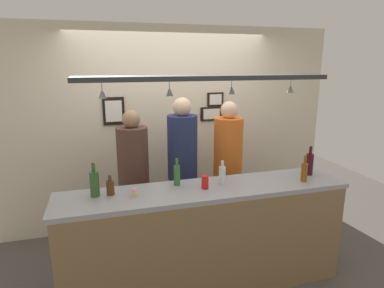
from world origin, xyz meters
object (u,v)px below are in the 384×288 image
(picture_frame_lower_pair, at_px, (211,114))
(picture_frame_caricature, at_px, (114,111))
(person_right_orange_shirt, at_px, (228,158))
(bottle_beer_green_import, at_px, (177,175))
(person_left_brown_shirt, at_px, (133,170))
(drink_can, at_px, (205,182))
(bottle_beer_amber_tall, at_px, (304,171))
(cupcake, at_px, (135,192))
(bottle_champagne_green, at_px, (94,183))
(bottle_soda_clear, at_px, (222,175))
(bottle_wine_dark_red, at_px, (309,164))
(person_middle_navy_shirt, at_px, (183,159))
(bottle_beer_brown_stubby, at_px, (110,187))
(picture_frame_upper_small, at_px, (215,99))

(picture_frame_lower_pair, bearing_deg, picture_frame_caricature, 180.00)
(person_right_orange_shirt, relative_size, bottle_beer_green_import, 6.59)
(person_left_brown_shirt, xyz_separation_m, drink_can, (0.57, -0.80, 0.08))
(bottle_beer_amber_tall, distance_m, drink_can, 0.99)
(bottle_beer_green_import, bearing_deg, picture_frame_caricature, 111.18)
(cupcake, bearing_deg, bottle_champagne_green, 163.26)
(bottle_beer_green_import, bearing_deg, bottle_champagne_green, -175.52)
(bottle_beer_amber_tall, height_order, drink_can, bottle_beer_amber_tall)
(person_left_brown_shirt, xyz_separation_m, bottle_soda_clear, (0.75, -0.74, 0.12))
(picture_frame_lower_pair, bearing_deg, cupcake, -130.11)
(bottle_soda_clear, distance_m, drink_can, 0.20)
(bottle_wine_dark_red, xyz_separation_m, bottle_beer_green_import, (-1.37, 0.09, -0.01))
(bottle_beer_amber_tall, bearing_deg, bottle_champagne_green, 174.67)
(person_middle_navy_shirt, relative_size, picture_frame_lower_pair, 5.91)
(bottle_champagne_green, height_order, bottle_beer_amber_tall, bottle_champagne_green)
(person_middle_navy_shirt, relative_size, bottle_beer_brown_stubby, 9.85)
(person_middle_navy_shirt, relative_size, bottle_beer_amber_tall, 6.82)
(person_middle_navy_shirt, xyz_separation_m, bottle_beer_brown_stubby, (-0.83, -0.72, 0.02))
(person_right_orange_shirt, distance_m, bottle_wine_dark_red, 0.95)
(bottle_soda_clear, relative_size, drink_can, 1.89)
(person_left_brown_shirt, bearing_deg, bottle_beer_brown_stubby, -110.81)
(person_left_brown_shirt, height_order, bottle_champagne_green, person_left_brown_shirt)
(person_left_brown_shirt, xyz_separation_m, person_right_orange_shirt, (1.12, -0.00, 0.04))
(bottle_beer_amber_tall, xyz_separation_m, drink_can, (-0.98, 0.09, -0.04))
(bottle_soda_clear, bearing_deg, bottle_wine_dark_red, 0.45)
(cupcake, xyz_separation_m, picture_frame_lower_pair, (1.19, 1.41, 0.42))
(bottle_champagne_green, distance_m, picture_frame_upper_small, 2.12)
(bottle_wine_dark_red, height_order, bottle_beer_green_import, bottle_wine_dark_red)
(bottle_wine_dark_red, xyz_separation_m, bottle_beer_amber_tall, (-0.16, -0.15, -0.02))
(bottle_wine_dark_red, relative_size, cupcake, 3.85)
(person_right_orange_shirt, xyz_separation_m, drink_can, (-0.55, -0.80, 0.05))
(person_middle_navy_shirt, distance_m, picture_frame_lower_pair, 0.92)
(picture_frame_upper_small, bearing_deg, person_left_brown_shirt, -152.51)
(bottle_wine_dark_red, distance_m, picture_frame_caricature, 2.33)
(bottle_beer_brown_stubby, xyz_separation_m, picture_frame_caricature, (0.12, 1.33, 0.47))
(person_left_brown_shirt, xyz_separation_m, cupcake, (-0.07, -0.80, 0.06))
(person_left_brown_shirt, height_order, person_middle_navy_shirt, person_middle_navy_shirt)
(bottle_beer_brown_stubby, bearing_deg, drink_can, -5.86)
(bottle_wine_dark_red, bearing_deg, person_right_orange_shirt, 128.89)
(bottle_champagne_green, bearing_deg, bottle_beer_green_import, 4.48)
(drink_can, bearing_deg, picture_frame_upper_small, 66.82)
(person_left_brown_shirt, distance_m, picture_frame_lower_pair, 1.36)
(picture_frame_upper_small, xyz_separation_m, picture_frame_caricature, (-1.32, 0.00, -0.10))
(bottle_beer_amber_tall, distance_m, bottle_soda_clear, 0.81)
(person_middle_navy_shirt, bearing_deg, drink_can, -89.62)
(bottle_beer_brown_stubby, height_order, bottle_wine_dark_red, bottle_wine_dark_red)
(bottle_beer_brown_stubby, xyz_separation_m, drink_can, (0.84, -0.09, -0.01))
(bottle_wine_dark_red, height_order, picture_frame_caricature, picture_frame_caricature)
(person_right_orange_shirt, relative_size, drink_can, 14.04)
(person_right_orange_shirt, bearing_deg, bottle_beer_green_import, -140.20)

